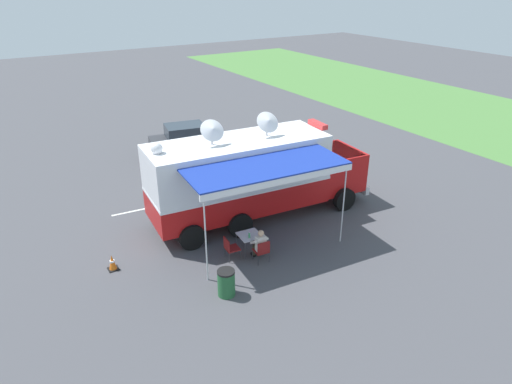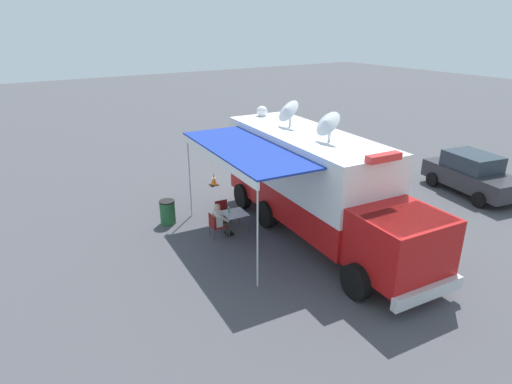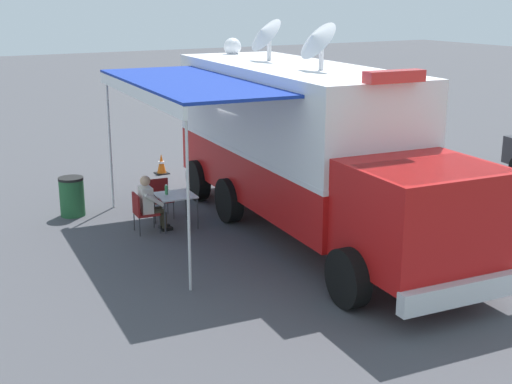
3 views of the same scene
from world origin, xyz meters
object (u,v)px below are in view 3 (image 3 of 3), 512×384
object	(u,v)px
trash_bin	(72,196)
water_bottle	(166,190)
command_truck	(305,143)
seated_responder	(150,202)
folding_chair_beside_table	(160,195)
folding_table	(176,197)
traffic_cone	(161,164)
folding_chair_at_table	(142,210)

from	to	relation	value
trash_bin	water_bottle	bearing A→B (deg)	131.33
command_truck	seated_responder	bearing A→B (deg)	-29.06
seated_responder	command_truck	bearing A→B (deg)	150.94
command_truck	trash_bin	xyz separation A→B (m)	(4.04, -3.58, -1.49)
command_truck	trash_bin	bearing A→B (deg)	-41.57
command_truck	folding_chair_beside_table	world-z (taller)	command_truck
command_truck	folding_chair_beside_table	distance (m)	3.70
command_truck	water_bottle	world-z (taller)	command_truck
command_truck	folding_chair_beside_table	xyz separation A→B (m)	(2.31, -2.50, -1.43)
folding_table	traffic_cone	size ratio (longest dim) A/B	1.49
folding_chair_beside_table	seated_responder	xyz separation A→B (m)	(0.58, 0.90, 0.14)
command_truck	folding_chair_at_table	world-z (taller)	command_truck
folding_table	folding_chair_at_table	distance (m)	0.82
command_truck	traffic_cone	bearing A→B (deg)	-83.42
water_bottle	folding_chair_beside_table	size ratio (longest dim) A/B	0.26
command_truck	folding_table	world-z (taller)	command_truck
seated_responder	trash_bin	xyz separation A→B (m)	(1.15, -1.98, -0.20)
command_truck	folding_chair_at_table	xyz separation A→B (m)	(3.08, -1.62, -1.43)
water_bottle	trash_bin	size ratio (longest dim) A/B	0.25
water_bottle	folding_chair_beside_table	bearing A→B (deg)	-100.10
folding_chair_beside_table	seated_responder	bearing A→B (deg)	57.05
water_bottle	command_truck	bearing A→B (deg)	144.12
command_truck	folding_table	xyz separation A→B (m)	(2.28, -1.65, -1.27)
folding_chair_at_table	water_bottle	bearing A→B (deg)	-167.32
trash_bin	traffic_cone	xyz separation A→B (m)	(-3.32, -2.70, -0.18)
folding_table	folding_chair_at_table	world-z (taller)	folding_chair_at_table
command_truck	trash_bin	size ratio (longest dim) A/B	10.62
folding_table	folding_chair_beside_table	xyz separation A→B (m)	(0.03, -0.85, -0.16)
folding_table	seated_responder	xyz separation A→B (m)	(0.61, 0.05, -0.02)
traffic_cone	command_truck	bearing A→B (deg)	96.58
folding_table	water_bottle	bearing A→B (deg)	-34.88
water_bottle	seated_responder	xyz separation A→B (m)	(0.45, 0.16, -0.18)
folding_chair_at_table	traffic_cone	size ratio (longest dim) A/B	1.50
folding_table	folding_chair_at_table	bearing A→B (deg)	2.22
trash_bin	traffic_cone	distance (m)	4.28
command_truck	traffic_cone	size ratio (longest dim) A/B	16.66
folding_table	trash_bin	distance (m)	2.62
command_truck	folding_chair_at_table	size ratio (longest dim) A/B	11.11
folding_table	folding_chair_at_table	size ratio (longest dim) A/B	0.99
folding_table	traffic_cone	distance (m)	4.90
seated_responder	trash_bin	world-z (taller)	seated_responder
folding_chair_at_table	traffic_cone	distance (m)	5.23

